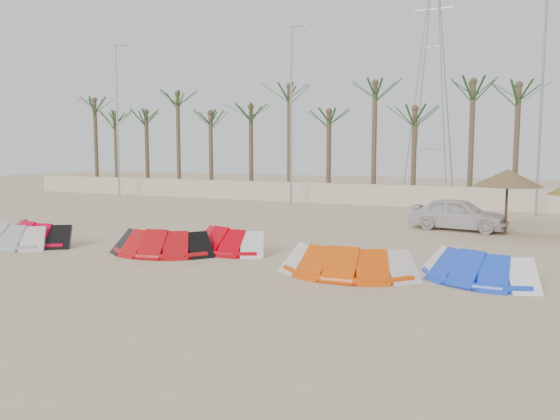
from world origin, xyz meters
The scene contains 15 objects.
ground centered at (0.00, 0.00, 0.00)m, with size 120.00×120.00×0.00m, color beige.
boundary_wall centered at (0.00, 22.00, 0.65)m, with size 60.00×0.30×1.30m, color beige.
palm_line centered at (0.67, 23.50, 6.44)m, with size 52.00×4.00×7.70m.
lamp_a centered at (-19.96, 20.00, 5.77)m, with size 1.25×0.14×11.00m.
lamp_b centered at (-5.96, 20.00, 5.77)m, with size 1.25×0.14×11.00m.
lamp_c centered at (8.04, 20.00, 5.77)m, with size 1.25×0.14×11.00m.
pylon centered at (1.00, 28.00, 0.00)m, with size 3.00×3.00×14.00m, color #A5A8AD, non-canonical shape.
kite_grey centered at (-8.61, 2.13, 0.42)m, with size 3.51×1.77×0.90m.
kite_red_left centered at (-8.16, 2.90, 0.42)m, with size 3.65×1.96×0.90m.
kite_red_mid centered at (-2.80, 3.21, 0.42)m, with size 3.63×2.08×0.90m.
kite_red_right centered at (-1.19, 4.59, 0.42)m, with size 3.56×2.33×0.90m.
kite_orange centered at (3.63, 2.92, 0.42)m, with size 3.73×1.70×0.90m.
kite_blue centered at (6.82, 3.64, 0.42)m, with size 3.51×2.45×0.90m.
parasol_left centered at (6.98, 12.48, 2.29)m, with size 2.72×2.72×2.64m.
car centered at (5.08, 12.98, 0.69)m, with size 1.63×4.05×1.38m, color silver.
Camera 1 is at (8.27, -11.11, 3.35)m, focal length 35.00 mm.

